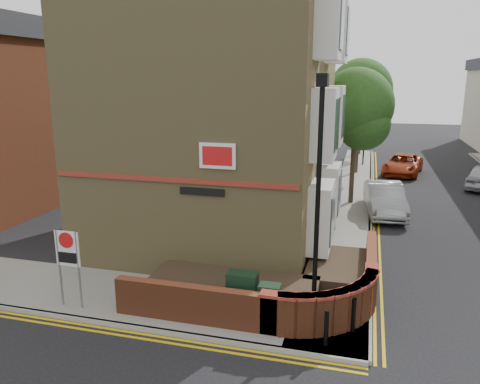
% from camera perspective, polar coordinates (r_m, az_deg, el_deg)
% --- Properties ---
extents(ground, '(120.00, 120.00, 0.00)m').
position_cam_1_polar(ground, '(11.93, 0.04, -18.25)').
color(ground, black).
rests_on(ground, ground).
extents(pavement_corner, '(13.00, 3.00, 0.12)m').
position_cam_1_polar(pavement_corner, '(14.28, -12.30, -12.57)').
color(pavement_corner, gray).
rests_on(pavement_corner, ground).
extents(pavement_main, '(2.00, 32.00, 0.12)m').
position_cam_1_polar(pavement_main, '(26.51, 13.49, -0.24)').
color(pavement_main, gray).
rests_on(pavement_main, ground).
extents(kerb_side, '(13.00, 0.15, 0.12)m').
position_cam_1_polar(kerb_side, '(13.13, -15.41, -15.25)').
color(kerb_side, gray).
rests_on(kerb_side, ground).
extents(kerb_main_near, '(0.15, 32.00, 0.12)m').
position_cam_1_polar(kerb_main_near, '(26.50, 15.65, -0.38)').
color(kerb_main_near, gray).
rests_on(kerb_main_near, ground).
extents(yellow_lines_side, '(13.00, 0.28, 0.01)m').
position_cam_1_polar(yellow_lines_side, '(12.97, -15.97, -15.94)').
color(yellow_lines_side, gold).
rests_on(yellow_lines_side, ground).
extents(yellow_lines_main, '(0.28, 32.00, 0.01)m').
position_cam_1_polar(yellow_lines_main, '(26.52, 16.18, -0.52)').
color(yellow_lines_main, gold).
rests_on(yellow_lines_main, ground).
extents(corner_building, '(8.95, 10.40, 13.60)m').
position_cam_1_polar(corner_building, '(18.58, -1.94, 13.50)').
color(corner_building, olive).
rests_on(corner_building, ground).
extents(garden_wall, '(6.80, 6.00, 1.20)m').
position_cam_1_polar(garden_wall, '(14.04, 2.81, -12.99)').
color(garden_wall, brown).
rests_on(garden_wall, ground).
extents(lamppost, '(0.25, 0.50, 6.30)m').
position_cam_1_polar(lamppost, '(11.40, 9.44, -1.57)').
color(lamppost, black).
rests_on(lamppost, pavement_corner).
extents(utility_cabinet_large, '(0.80, 0.45, 1.20)m').
position_cam_1_polar(utility_cabinet_large, '(12.74, 0.29, -12.31)').
color(utility_cabinet_large, black).
rests_on(utility_cabinet_large, pavement_corner).
extents(utility_cabinet_small, '(0.55, 0.40, 1.10)m').
position_cam_1_polar(utility_cabinet_small, '(12.34, 3.61, -13.52)').
color(utility_cabinet_small, black).
rests_on(utility_cabinet_small, pavement_corner).
extents(bollard_near, '(0.11, 0.11, 0.90)m').
position_cam_1_polar(bollard_near, '(11.69, 10.47, -15.97)').
color(bollard_near, black).
rests_on(bollard_near, pavement_corner).
extents(bollard_far, '(0.11, 0.11, 0.90)m').
position_cam_1_polar(bollard_far, '(12.37, 13.67, -14.37)').
color(bollard_far, black).
rests_on(bollard_far, pavement_corner).
extents(zone_sign, '(0.72, 0.07, 2.20)m').
position_cam_1_polar(zone_sign, '(13.63, -20.25, -7.19)').
color(zone_sign, slate).
rests_on(zone_sign, pavement_corner).
extents(tree_near, '(3.64, 3.65, 6.70)m').
position_cam_1_polar(tree_near, '(23.86, 13.93, 9.52)').
color(tree_near, '#382B1E').
rests_on(tree_near, pavement_main).
extents(tree_mid, '(4.03, 4.03, 7.42)m').
position_cam_1_polar(tree_mid, '(31.82, 14.46, 11.37)').
color(tree_mid, '#382B1E').
rests_on(tree_mid, pavement_main).
extents(tree_far, '(3.81, 3.81, 7.00)m').
position_cam_1_polar(tree_far, '(39.82, 14.71, 11.36)').
color(tree_far, '#382B1E').
rests_on(tree_far, pavement_main).
extents(traffic_light_assembly, '(0.20, 0.16, 4.20)m').
position_cam_1_polar(traffic_light_assembly, '(34.93, 14.99, 7.54)').
color(traffic_light_assembly, black).
rests_on(traffic_light_assembly, pavement_main).
extents(silver_car_near, '(2.06, 4.68, 1.49)m').
position_cam_1_polar(silver_car_near, '(23.05, 17.22, -0.82)').
color(silver_car_near, '#979B9E').
rests_on(silver_car_near, ground).
extents(red_car_main, '(3.04, 5.12, 1.33)m').
position_cam_1_polar(red_car_main, '(33.07, 19.22, 3.20)').
color(red_car_main, '#9F2F11').
rests_on(red_car_main, ground).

